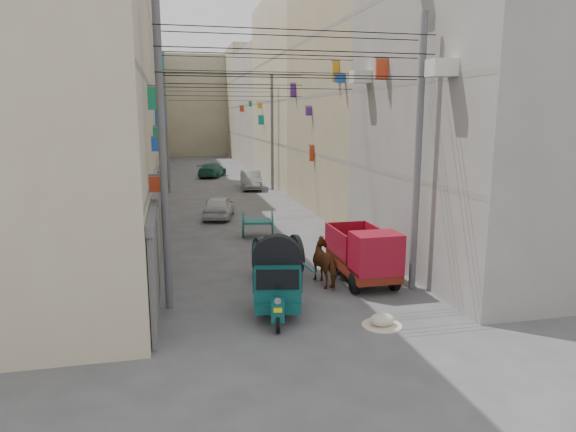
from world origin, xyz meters
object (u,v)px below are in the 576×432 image
object	(u,v)px
tonga_cart	(278,256)
distant_car_grey	(251,180)
distant_car_green	(212,170)
auto_rickshaw	(277,279)
horse	(327,262)
feed_sack	(382,320)
distant_car_white	(219,207)
second_cart	(258,223)
mini_truck	(366,258)

from	to	relation	value
tonga_cart	distant_car_grey	bearing A→B (deg)	77.99
distant_car_grey	distant_car_green	size ratio (longest dim) A/B	0.93
auto_rickshaw	horse	bearing A→B (deg)	57.89
feed_sack	distant_car_grey	world-z (taller)	distant_car_grey
tonga_cart	distant_car_white	distance (m)	10.42
distant_car_grey	tonga_cart	bearing A→B (deg)	-91.13
distant_car_white	distant_car_grey	bearing A→B (deg)	-95.54
second_cart	horse	xyz separation A→B (m)	(1.07, -6.71, 0.07)
mini_truck	feed_sack	xyz separation A→B (m)	(-0.77, -3.09, -0.71)
distant_car_grey	second_cart	bearing A→B (deg)	-92.41
distant_car_grey	distant_car_green	xyz separation A→B (m)	(-2.13, 8.18, -0.03)
horse	distant_car_green	xyz separation A→B (m)	(-1.18, 29.91, -0.08)
distant_car_grey	horse	bearing A→B (deg)	-87.25
mini_truck	feed_sack	size ratio (longest dim) A/B	5.15
distant_car_white	distant_car_grey	size ratio (longest dim) A/B	0.88
auto_rickshaw	tonga_cart	xyz separation A→B (m)	(0.67, 3.19, -0.26)
horse	distant_car_white	xyz separation A→B (m)	(-2.32, 11.43, -0.11)
tonga_cart	horse	world-z (taller)	horse
distant_car_white	distant_car_grey	xyz separation A→B (m)	(3.26, 10.29, 0.06)
distant_car_green	distant_car_white	bearing A→B (deg)	105.21
auto_rickshaw	mini_truck	bearing A→B (deg)	40.56
mini_truck	horse	distance (m)	1.21
tonga_cart	distant_car_white	size ratio (longest dim) A/B	0.89
second_cart	distant_car_grey	size ratio (longest dim) A/B	0.38
feed_sack	horse	distance (m)	3.52
auto_rickshaw	tonga_cart	world-z (taller)	auto_rickshaw
distant_car_green	tonga_cart	bearing A→B (deg)	108.37
auto_rickshaw	distant_car_grey	world-z (taller)	auto_rickshaw
auto_rickshaw	mini_truck	distance (m)	3.62
auto_rickshaw	distant_car_green	xyz separation A→B (m)	(0.85, 32.04, -0.35)
horse	second_cart	bearing A→B (deg)	-91.04
second_cart	distant_car_green	distance (m)	23.20
auto_rickshaw	feed_sack	size ratio (longest dim) A/B	3.85
tonga_cart	second_cart	size ratio (longest dim) A/B	2.04
feed_sack	distant_car_grey	size ratio (longest dim) A/B	0.16
second_cart	distant_car_grey	world-z (taller)	distant_car_grey
mini_truck	distant_car_white	size ratio (longest dim) A/B	0.93
feed_sack	distant_car_white	xyz separation A→B (m)	(-2.68, 14.89, 0.43)
second_cart	distant_car_green	size ratio (longest dim) A/B	0.36
mini_truck	distant_car_grey	distance (m)	22.09
auto_rickshaw	distant_car_green	distance (m)	32.05
auto_rickshaw	mini_truck	size ratio (longest dim) A/B	0.75
distant_car_grey	distant_car_green	world-z (taller)	distant_car_grey
feed_sack	horse	bearing A→B (deg)	96.02
auto_rickshaw	horse	distance (m)	2.95
distant_car_grey	distant_car_green	distance (m)	8.46
auto_rickshaw	horse	world-z (taller)	auto_rickshaw
horse	distant_car_white	world-z (taller)	horse
mini_truck	feed_sack	world-z (taller)	mini_truck
second_cart	distant_car_green	xyz separation A→B (m)	(-0.11, 23.20, -0.01)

